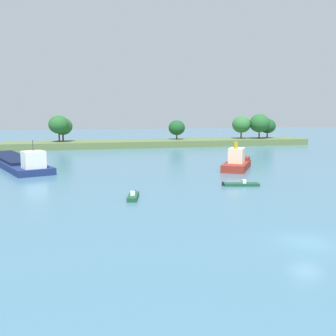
{
  "coord_description": "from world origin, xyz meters",
  "views": [
    {
      "loc": [
        -17.89,
        -27.6,
        10.54
      ],
      "look_at": [
        -3.26,
        35.31,
        1.2
      ],
      "focal_mm": 42.73,
      "sensor_mm": 36.0,
      "label": 1
    }
  ],
  "objects": [
    {
      "name": "cargo_barge",
      "position": [
        -29.5,
        53.61,
        0.9
      ],
      "size": [
        17.47,
        33.67,
        5.73
      ],
      "color": "navy",
      "rests_on": "ground"
    },
    {
      "name": "small_motorboat",
      "position": [
        4.75,
        24.08,
        0.21
      ],
      "size": [
        5.31,
        2.5,
        0.86
      ],
      "color": "#19472D",
      "rests_on": "ground"
    },
    {
      "name": "treeline_island",
      "position": [
        9.69,
        88.02,
        2.63
      ],
      "size": [
        89.36,
        11.56,
        9.4
      ],
      "color": "#566B3D",
      "rests_on": "ground"
    },
    {
      "name": "fishing_skiff",
      "position": [
        -11.33,
        19.19,
        0.27
      ],
      "size": [
        2.08,
        4.51,
        0.99
      ],
      "color": "#19472D",
      "rests_on": "ground"
    },
    {
      "name": "ground_plane",
      "position": [
        0.0,
        0.0,
        0.0
      ],
      "size": [
        400.0,
        400.0,
        0.0
      ],
      "primitive_type": "plane",
      "color": "teal"
    },
    {
      "name": "tugboat",
      "position": [
        10.35,
        39.08,
        1.3
      ],
      "size": [
        8.77,
        10.97,
        5.08
      ],
      "color": "maroon",
      "rests_on": "ground"
    }
  ]
}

